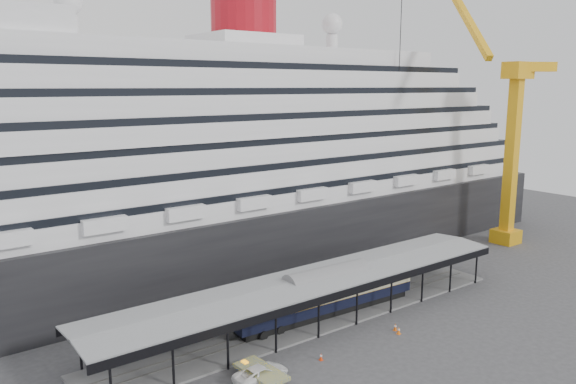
% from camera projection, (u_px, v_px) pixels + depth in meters
% --- Properties ---
extents(ground, '(200.00, 200.00, 0.00)m').
position_uv_depth(ground, '(343.00, 334.00, 62.72)').
color(ground, '#38383B').
rests_on(ground, ground).
extents(cruise_ship, '(130.00, 30.00, 43.90)m').
position_uv_depth(cruise_ship, '(201.00, 146.00, 84.37)').
color(cruise_ship, black).
rests_on(cruise_ship, ground).
extents(platform_canopy, '(56.00, 9.18, 5.30)m').
position_uv_depth(platform_canopy, '(315.00, 300.00, 66.19)').
color(platform_canopy, slate).
rests_on(platform_canopy, ground).
extents(crane_yellow, '(23.83, 18.78, 47.60)m').
position_uv_depth(crane_yellow, '(508.00, 130.00, 95.20)').
color(crane_yellow, gold).
rests_on(crane_yellow, ground).
extents(port_truck, '(5.61, 2.83, 1.52)m').
position_uv_depth(port_truck, '(261.00, 373.00, 52.53)').
color(port_truck, white).
rests_on(port_truck, ground).
extents(pullman_carriage, '(25.24, 4.48, 24.66)m').
position_uv_depth(pullman_carriage, '(327.00, 292.00, 67.16)').
color(pullman_carriage, black).
rests_on(pullman_carriage, ground).
extents(traffic_cone_left, '(0.40, 0.40, 0.77)m').
position_uv_depth(traffic_cone_left, '(321.00, 357.00, 56.59)').
color(traffic_cone_left, red).
rests_on(traffic_cone_left, ground).
extents(traffic_cone_mid, '(0.51, 0.51, 0.85)m').
position_uv_depth(traffic_cone_mid, '(399.00, 330.00, 62.55)').
color(traffic_cone_mid, orange).
rests_on(traffic_cone_mid, ground).
extents(traffic_cone_right, '(0.53, 0.53, 0.85)m').
position_uv_depth(traffic_cone_right, '(395.00, 327.00, 63.47)').
color(traffic_cone_right, '#D4530B').
rests_on(traffic_cone_right, ground).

